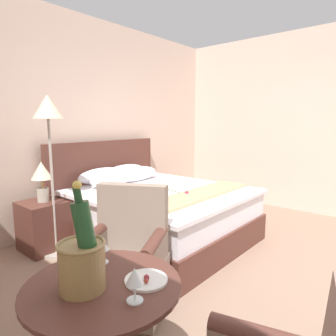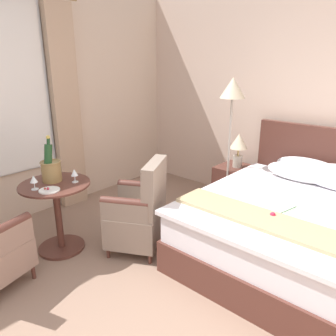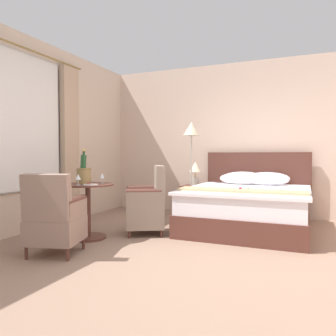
% 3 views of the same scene
% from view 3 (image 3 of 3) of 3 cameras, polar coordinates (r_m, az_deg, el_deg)
% --- Properties ---
extents(ground_plane, '(7.29, 7.29, 0.00)m').
position_cam_3_polar(ground_plane, '(3.64, 4.81, -15.73)').
color(ground_plane, '#937360').
extents(wall_headboard_side, '(5.41, 0.12, 2.85)m').
position_cam_3_polar(wall_headboard_side, '(6.35, 13.13, 4.94)').
color(wall_headboard_side, beige).
rests_on(wall_headboard_side, ground).
extents(wall_window_side, '(0.27, 5.91, 2.85)m').
position_cam_3_polar(wall_window_side, '(5.00, -26.03, 5.50)').
color(wall_window_side, beige).
rests_on(wall_window_side, ground).
extents(bed, '(1.82, 2.10, 1.18)m').
position_cam_3_polar(bed, '(5.22, 13.81, -6.25)').
color(bed, '#552E25').
rests_on(bed, ground).
extents(nightstand, '(0.51, 0.47, 0.56)m').
position_cam_3_polar(nightstand, '(6.14, 4.81, -5.66)').
color(nightstand, '#552E25').
rests_on(nightstand, ground).
extents(bedside_lamp, '(0.23, 0.23, 0.45)m').
position_cam_3_polar(bedside_lamp, '(6.09, 4.82, -0.25)').
color(bedside_lamp, '#BBB5A5').
rests_on(bedside_lamp, nightstand).
extents(floor_lamp_brass, '(0.30, 0.30, 1.72)m').
position_cam_3_polar(floor_lamp_brass, '(5.87, 4.14, 5.08)').
color(floor_lamp_brass, '#B7ADA1').
rests_on(floor_lamp_brass, ground).
extents(side_table_round, '(0.70, 0.70, 0.74)m').
position_cam_3_polar(side_table_round, '(4.56, -13.75, -6.66)').
color(side_table_round, '#552E25').
rests_on(side_table_round, ground).
extents(champagne_bucket, '(0.21, 0.21, 0.47)m').
position_cam_3_polar(champagne_bucket, '(4.58, -14.46, -0.90)').
color(champagne_bucket, olive).
rests_on(champagne_bucket, side_table_round).
extents(wine_glass_near_bucket, '(0.07, 0.07, 0.14)m').
position_cam_3_polar(wine_glass_near_bucket, '(4.35, -15.39, -1.61)').
color(wine_glass_near_bucket, white).
rests_on(wine_glass_near_bucket, side_table_round).
extents(wine_glass_near_edge, '(0.07, 0.07, 0.14)m').
position_cam_3_polar(wine_glass_near_edge, '(4.58, -11.41, -1.41)').
color(wine_glass_near_edge, white).
rests_on(wine_glass_near_edge, side_table_round).
extents(snack_plate, '(0.19, 0.19, 0.04)m').
position_cam_3_polar(snack_plate, '(4.33, -13.38, -2.82)').
color(snack_plate, white).
rests_on(snack_plate, side_table_round).
extents(armchair_by_window, '(0.73, 0.74, 0.97)m').
position_cam_3_polar(armchair_by_window, '(4.71, -3.54, -6.46)').
color(armchair_by_window, '#552E25').
rests_on(armchair_by_window, ground).
extents(armchair_facing_bed, '(0.67, 0.68, 0.93)m').
position_cam_3_polar(armchair_facing_bed, '(3.91, -19.23, -8.29)').
color(armchair_facing_bed, '#552E25').
rests_on(armchair_facing_bed, ground).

